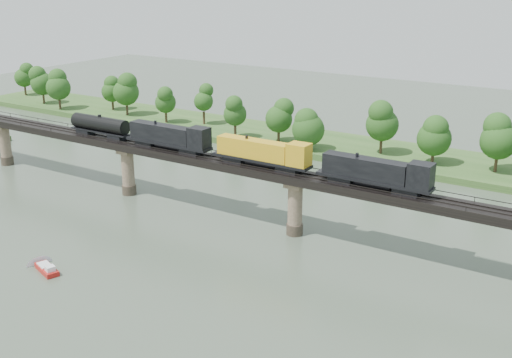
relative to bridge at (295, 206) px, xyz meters
The scene contains 7 objects.
ground 30.49m from the bridge, 90.00° to the right, with size 400.00×400.00×0.00m, color #3A4839.
far_bank 55.20m from the bridge, 90.00° to the left, with size 300.00×24.00×1.60m, color #2F5120.
bridge is the anchor object (origin of this frame).
bridge_superstructure 6.33m from the bridge, 90.00° to the left, with size 220.00×4.90×0.75m.
far_treeline 51.30m from the bridge, 99.23° to the left, with size 289.06×17.54×13.60m.
freight_train 16.58m from the bridge, behind, with size 78.98×3.08×5.44m.
motorboat 42.87m from the bridge, 126.86° to the right, with size 5.90×3.72×1.55m.
Camera 1 is at (51.27, -63.35, 45.66)m, focal length 45.00 mm.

